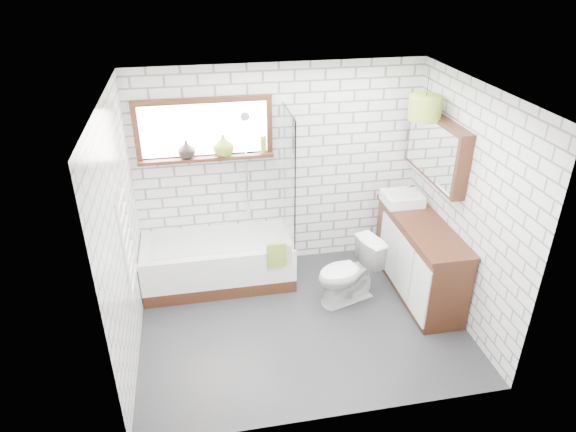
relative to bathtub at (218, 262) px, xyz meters
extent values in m
cube|color=#262629|center=(0.82, -0.91, -0.29)|extent=(3.40, 2.60, 0.01)
cube|color=white|center=(0.82, -0.91, 2.22)|extent=(3.40, 2.60, 0.01)
cube|color=white|center=(0.82, 0.39, 0.97)|extent=(3.40, 0.01, 2.50)
cube|color=white|center=(0.82, -2.22, 0.97)|extent=(3.40, 0.01, 2.50)
cube|color=white|center=(-0.89, -0.91, 0.97)|extent=(0.01, 2.60, 2.50)
cube|color=white|center=(2.52, -0.91, 0.97)|extent=(0.01, 2.60, 2.50)
cube|color=black|center=(-0.03, 0.35, 1.52)|extent=(1.52, 0.16, 0.68)
cube|color=white|center=(-0.84, -0.91, 0.92)|extent=(0.06, 0.52, 1.00)
cube|color=black|center=(2.44, -0.31, 1.37)|extent=(0.16, 1.20, 0.70)
cylinder|color=silver|center=(0.42, 0.35, 1.07)|extent=(0.02, 0.02, 1.30)
cube|color=white|center=(0.00, 0.00, 0.00)|extent=(1.75, 0.77, 0.57)
cube|color=white|center=(0.85, 0.00, 1.03)|extent=(0.02, 0.72, 1.50)
cube|color=olive|center=(0.64, -0.39, 0.26)|extent=(0.22, 0.06, 0.29)
cube|color=tan|center=(0.72, -0.39, 0.26)|extent=(0.18, 0.05, 0.23)
cube|color=black|center=(2.26, -0.60, 0.17)|extent=(0.51, 1.58, 0.91)
cube|color=white|center=(2.20, -0.10, 0.69)|extent=(0.43, 0.38, 0.13)
cylinder|color=silver|center=(2.36, -0.10, 0.76)|extent=(0.04, 0.04, 0.18)
imported|color=white|center=(1.41, -0.63, 0.09)|extent=(0.62, 0.82, 0.74)
imported|color=olive|center=(0.16, 0.32, 1.32)|extent=(0.31, 0.31, 0.25)
imported|color=black|center=(-0.25, 0.32, 1.30)|extent=(0.20, 0.20, 0.20)
cylinder|color=olive|center=(0.62, 0.32, 1.30)|extent=(0.08, 0.08, 0.20)
cylinder|color=olive|center=(2.27, -0.26, 1.82)|extent=(0.35, 0.35, 0.26)
camera|label=1|loc=(-0.14, -5.20, 3.34)|focal=32.00mm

